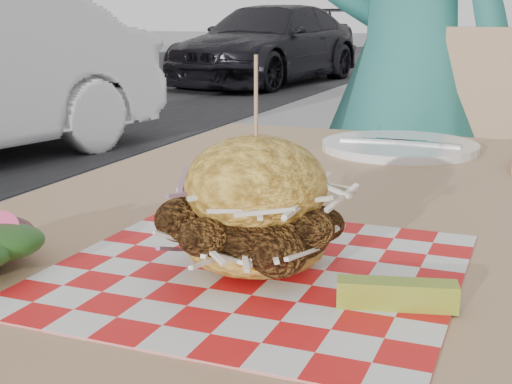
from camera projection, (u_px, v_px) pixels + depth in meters
diner at (406, 72)px, 1.96m from camera, size 0.68×0.52×1.65m
car_dark at (269, 44)px, 10.40m from camera, size 2.08×4.07×1.13m
patio_table at (333, 269)px, 0.89m from camera, size 0.80×1.20×0.75m
patio_chair at (447, 185)px, 1.84m from camera, size 0.48×0.49×0.95m
paper_liner at (256, 270)px, 0.66m from camera, size 0.36×0.36×0.00m
sandwich at (256, 213)px, 0.64m from camera, size 0.17×0.17×0.19m
pickle_spear at (397, 294)px, 0.57m from camera, size 0.10×0.04×0.02m
place_setting at (400, 146)px, 1.24m from camera, size 0.27×0.27×0.02m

